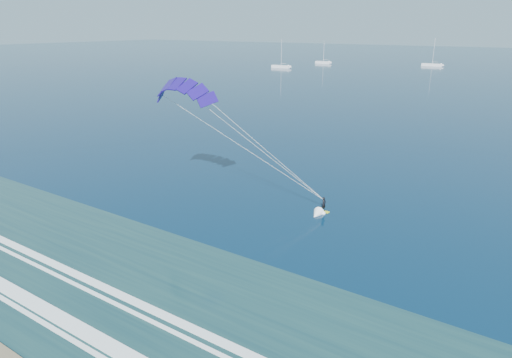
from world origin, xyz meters
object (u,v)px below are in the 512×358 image
Objects in this scene: sailboat_0 at (281,66)px; sailboat_1 at (323,62)px; sailboat_2 at (432,65)px; kitesurfer_rig at (249,141)px.

sailboat_0 is 1.13× the size of sailboat_1.
sailboat_2 is (48.95, 15.28, 0.01)m from sailboat_1.
sailboat_0 is at bearing 119.81° from kitesurfer_rig.
sailboat_2 is (53.95, 47.92, 0.00)m from sailboat_0.
sailboat_2 is at bearing 41.61° from sailboat_0.
sailboat_1 is at bearing 113.70° from kitesurfer_rig.
kitesurfer_rig is 194.42m from sailboat_2.
sailboat_2 is at bearing 98.50° from kitesurfer_rig.
sailboat_0 is 0.98× the size of sailboat_2.
sailboat_1 is 51.28m from sailboat_2.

